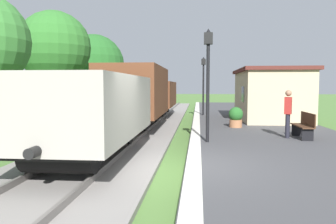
{
  "coord_description": "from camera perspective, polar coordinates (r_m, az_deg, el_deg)",
  "views": [
    {
      "loc": [
        0.5,
        -7.58,
        2.1
      ],
      "look_at": [
        -0.71,
        5.46,
        1.06
      ],
      "focal_mm": 35.15,
      "sensor_mm": 36.0,
      "label": 1
    }
  ],
  "objects": [
    {
      "name": "ground_plane",
      "position": [
        7.88,
        1.5,
        -10.93
      ],
      "size": [
        160.0,
        160.0,
        0.0
      ],
      "primitive_type": "plane",
      "color": "#517A38"
    },
    {
      "name": "platform_slab",
      "position": [
        8.28,
        24.52,
        -9.68
      ],
      "size": [
        6.0,
        60.0,
        0.25
      ],
      "primitive_type": "cube",
      "color": "#424244",
      "rests_on": "ground"
    },
    {
      "name": "platform_edge_stripe",
      "position": [
        7.8,
        4.48,
        -9.18
      ],
      "size": [
        0.36,
        60.0,
        0.01
      ],
      "primitive_type": "cube",
      "color": "silver",
      "rests_on": "platform_slab"
    },
    {
      "name": "track_ballast",
      "position": [
        8.37,
        -15.38,
        -9.75
      ],
      "size": [
        3.8,
        60.0,
        0.12
      ],
      "primitive_type": "cube",
      "color": "gray",
      "rests_on": "ground"
    },
    {
      "name": "rail_near",
      "position": [
        8.11,
        -10.58,
        -9.17
      ],
      "size": [
        0.07,
        60.0,
        0.14
      ],
      "primitive_type": "cube",
      "color": "slate",
      "rests_on": "track_ballast"
    },
    {
      "name": "rail_far",
      "position": [
        8.61,
        -19.94,
        -8.56
      ],
      "size": [
        0.07,
        60.0,
        0.14
      ],
      "primitive_type": "cube",
      "color": "slate",
      "rests_on": "track_ballast"
    },
    {
      "name": "freight_train",
      "position": [
        15.29,
        -5.64,
        2.28
      ],
      "size": [
        2.5,
        19.4,
        2.72
      ],
      "color": "gray",
      "rests_on": "rail_near"
    },
    {
      "name": "station_hut",
      "position": [
        18.84,
        17.27,
        2.96
      ],
      "size": [
        3.5,
        5.8,
        2.78
      ],
      "color": "tan",
      "rests_on": "platform_slab"
    },
    {
      "name": "bench_near_hut",
      "position": [
        12.61,
        22.56,
        -2.1
      ],
      "size": [
        0.42,
        1.5,
        0.91
      ],
      "color": "#422819",
      "rests_on": "platform_slab"
    },
    {
      "name": "person_waiting",
      "position": [
        12.45,
        20.08,
        0.03
      ],
      "size": [
        0.35,
        0.44,
        1.71
      ],
      "rotation": [
        0.0,
        0.0,
        2.83
      ],
      "color": "black",
      "rests_on": "platform_slab"
    },
    {
      "name": "potted_planter",
      "position": [
        15.04,
        11.67,
        -0.83
      ],
      "size": [
        0.64,
        0.64,
        0.92
      ],
      "color": "#9E6642",
      "rests_on": "platform_slab"
    },
    {
      "name": "lamp_post_near",
      "position": [
        10.86,
        6.96,
        8.2
      ],
      "size": [
        0.28,
        0.28,
        3.7
      ],
      "color": "black",
      "rests_on": "platform_slab"
    },
    {
      "name": "lamp_post_far",
      "position": [
        21.13,
        6.16,
        6.4
      ],
      "size": [
        0.28,
        0.28,
        3.7
      ],
      "color": "black",
      "rests_on": "platform_slab"
    },
    {
      "name": "tree_trackside_far",
      "position": [
        20.86,
        -19.11,
        10.54
      ],
      "size": [
        4.24,
        4.24,
        6.5
      ],
      "color": "#4C3823",
      "rests_on": "ground"
    },
    {
      "name": "tree_field_left",
      "position": [
        26.33,
        -12.72,
        7.99
      ],
      "size": [
        4.65,
        4.65,
        6.08
      ],
      "color": "#4C3823",
      "rests_on": "ground"
    }
  ]
}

